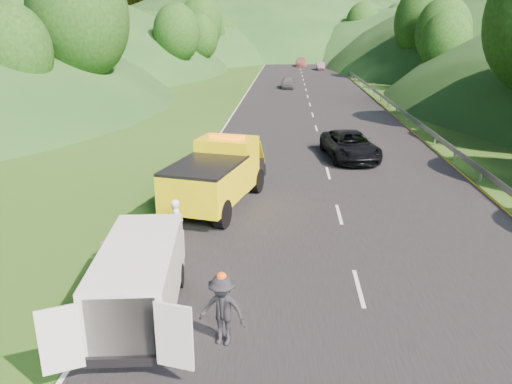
# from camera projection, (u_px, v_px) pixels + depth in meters

# --- Properties ---
(ground) EXTENTS (320.00, 320.00, 0.00)m
(ground) POSITION_uv_depth(u_px,v_px,m) (259.00, 256.00, 16.53)
(ground) COLOR #38661E
(ground) RESTS_ON ground
(road_surface) EXTENTS (14.00, 200.00, 0.02)m
(road_surface) POSITION_uv_depth(u_px,v_px,m) (308.00, 97.00, 54.23)
(road_surface) COLOR black
(road_surface) RESTS_ON ground
(guardrail) EXTENTS (0.06, 140.00, 1.52)m
(guardrail) POSITION_uv_depth(u_px,v_px,m) (360.00, 85.00, 65.64)
(guardrail) COLOR gray
(guardrail) RESTS_ON ground
(tree_line_left) EXTENTS (14.00, 140.00, 14.00)m
(tree_line_left) POSITION_uv_depth(u_px,v_px,m) (155.00, 78.00, 74.50)
(tree_line_left) COLOR #305C1B
(tree_line_left) RESTS_ON ground
(tree_line_right) EXTENTS (14.00, 140.00, 14.00)m
(tree_line_right) POSITION_uv_depth(u_px,v_px,m) (442.00, 79.00, 71.98)
(tree_line_right) COLOR #305C1B
(tree_line_right) RESTS_ON ground
(hills_backdrop) EXTENTS (201.00, 288.60, 44.00)m
(hills_backdrop) POSITION_uv_depth(u_px,v_px,m) (308.00, 53.00, 143.73)
(hills_backdrop) COLOR #2D5B23
(hills_backdrop) RESTS_ON ground
(tow_truck) EXTENTS (3.82, 6.91, 2.81)m
(tow_truck) POSITION_uv_depth(u_px,v_px,m) (217.00, 174.00, 20.77)
(tow_truck) COLOR black
(tow_truck) RESTS_ON ground
(white_van) EXTENTS (3.07, 5.87, 2.00)m
(white_van) POSITION_uv_depth(u_px,v_px,m) (141.00, 276.00, 12.81)
(white_van) COLOR black
(white_van) RESTS_ON ground
(woman) EXTENTS (0.67, 0.76, 1.71)m
(woman) POSITION_uv_depth(u_px,v_px,m) (178.00, 247.00, 17.21)
(woman) COLOR white
(woman) RESTS_ON ground
(child) EXTENTS (0.58, 0.59, 0.96)m
(child) POSITION_uv_depth(u_px,v_px,m) (169.00, 260.00, 16.24)
(child) COLOR tan
(child) RESTS_ON ground
(worker) EXTENTS (1.29, 0.94, 1.79)m
(worker) POSITION_uv_depth(u_px,v_px,m) (223.00, 343.00, 11.95)
(worker) COLOR black
(worker) RESTS_ON ground
(suitcase) EXTENTS (0.40, 0.26, 0.61)m
(suitcase) POSITION_uv_depth(u_px,v_px,m) (107.00, 251.00, 16.16)
(suitcase) COLOR #5F5D47
(suitcase) RESTS_ON ground
(spare_tire) EXTENTS (0.66, 0.66, 0.20)m
(spare_tire) POSITION_uv_depth(u_px,v_px,m) (165.00, 356.00, 11.50)
(spare_tire) COLOR black
(spare_tire) RESTS_ON ground
(passing_suv) EXTENTS (3.33, 5.83, 1.53)m
(passing_suv) POSITION_uv_depth(u_px,v_px,m) (349.00, 159.00, 28.69)
(passing_suv) COLOR black
(passing_suv) RESTS_ON ground
(dist_car_a) EXTENTS (1.60, 3.98, 1.36)m
(dist_car_a) POSITION_uv_depth(u_px,v_px,m) (288.00, 88.00, 61.65)
(dist_car_a) COLOR #454448
(dist_car_a) RESTS_ON ground
(dist_car_b) EXTENTS (1.35, 3.87, 1.28)m
(dist_car_b) POSITION_uv_depth(u_px,v_px,m) (320.00, 70.00, 88.09)
(dist_car_b) COLOR #6D4854
(dist_car_b) RESTS_ON ground
(dist_car_c) EXTENTS (2.12, 5.21, 1.51)m
(dist_car_c) POSITION_uv_depth(u_px,v_px,m) (301.00, 66.00, 95.78)
(dist_car_c) COLOR #95534A
(dist_car_c) RESTS_ON ground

